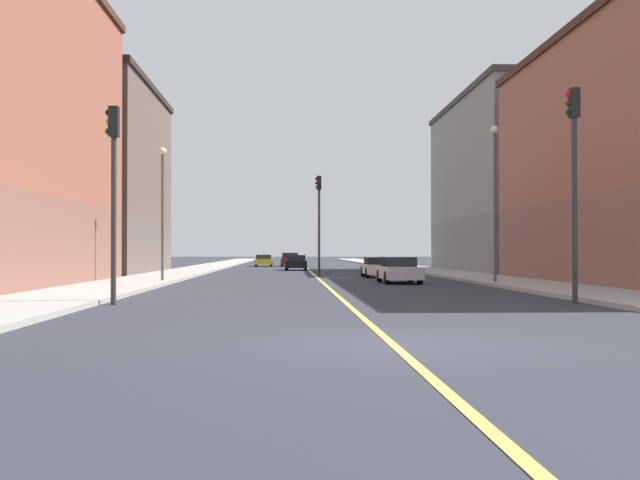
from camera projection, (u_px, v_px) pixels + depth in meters
The scene contains 16 objects.
ground_plane at pixel (391, 343), 13.62m from camera, with size 400.00×400.00×0.00m, color #2B2D36.
sidewalk_left at pixel (424, 270), 62.96m from camera, with size 3.76×168.00×0.15m, color #9E9B93.
sidewalk_right at pixel (193, 270), 62.18m from camera, with size 3.76×168.00×0.15m, color #9E9B93.
lane_center_stripe at pixel (309, 271), 62.57m from camera, with size 0.16×154.00×0.01m, color #E5D14C.
building_left_mid at pixel (509, 185), 59.67m from camera, with size 8.35×21.78×13.20m.
building_right_midblock at pixel (94, 180), 54.20m from camera, with size 8.35×17.68×13.03m.
traffic_light_left_near at pixel (574, 165), 23.83m from camera, with size 0.40×0.32×6.55m.
traffic_light_right_near at pixel (113, 176), 23.24m from camera, with size 0.40×0.32×5.88m.
traffic_light_median_far at pixel (319, 211), 51.02m from camera, with size 0.40×0.32×6.48m.
street_lamp_left_near at pixel (495, 188), 36.72m from camera, with size 0.36×0.36×7.30m.
street_lamp_right_near at pixel (163, 199), 38.68m from camera, with size 0.36×0.36×6.54m.
car_silver at pixel (399, 270), 38.81m from camera, with size 1.86×4.33×1.30m.
car_maroon at pixel (290, 260), 80.92m from camera, with size 1.92×4.61×1.39m.
car_white at pixel (379, 267), 47.31m from camera, with size 1.97×3.98×1.21m.
car_black at pixel (296, 263), 64.65m from camera, with size 1.85×4.29×1.25m.
car_yellow at pixel (264, 261), 80.22m from camera, with size 1.80×4.30×1.20m.
Camera 1 is at (-1.80, -13.57, 1.60)m, focal length 44.11 mm.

